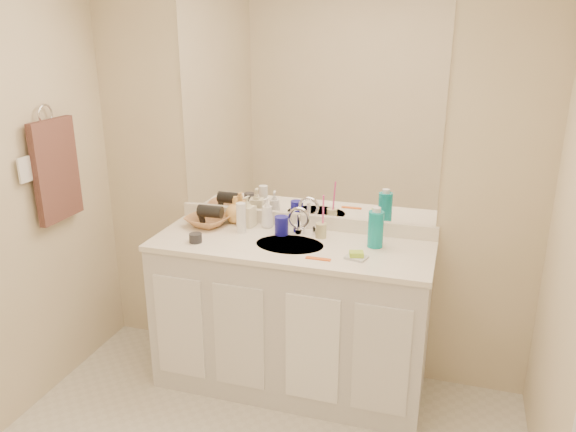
# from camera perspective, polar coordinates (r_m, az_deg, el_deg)

# --- Properties ---
(wall_back) EXTENTS (2.60, 0.02, 2.40)m
(wall_back) POSITION_cam_1_polar(r_m,az_deg,el_deg) (3.18, 1.74, 4.37)
(wall_back) COLOR beige
(wall_back) RESTS_ON floor
(vanity_cabinet) EXTENTS (1.50, 0.55, 0.85)m
(vanity_cabinet) POSITION_cam_1_polar(r_m,az_deg,el_deg) (3.22, 0.27, -10.30)
(vanity_cabinet) COLOR silver
(vanity_cabinet) RESTS_ON floor
(countertop) EXTENTS (1.52, 0.57, 0.03)m
(countertop) POSITION_cam_1_polar(r_m,az_deg,el_deg) (3.03, 0.28, -3.02)
(countertop) COLOR white
(countertop) RESTS_ON vanity_cabinet
(backsplash) EXTENTS (1.52, 0.03, 0.08)m
(backsplash) POSITION_cam_1_polar(r_m,az_deg,el_deg) (3.25, 1.62, -0.49)
(backsplash) COLOR white
(backsplash) RESTS_ON countertop
(sink_basin) EXTENTS (0.37, 0.37, 0.02)m
(sink_basin) POSITION_cam_1_polar(r_m,az_deg,el_deg) (3.01, 0.17, -3.10)
(sink_basin) COLOR beige
(sink_basin) RESTS_ON countertop
(faucet) EXTENTS (0.02, 0.02, 0.11)m
(faucet) POSITION_cam_1_polar(r_m,az_deg,el_deg) (3.15, 1.13, -0.80)
(faucet) COLOR silver
(faucet) RESTS_ON countertop
(mirror) EXTENTS (1.48, 0.01, 1.20)m
(mirror) POSITION_cam_1_polar(r_m,az_deg,el_deg) (3.10, 1.77, 10.79)
(mirror) COLOR white
(mirror) RESTS_ON wall_back
(blue_mug) EXTENTS (0.09, 0.09, 0.11)m
(blue_mug) POSITION_cam_1_polar(r_m,az_deg,el_deg) (3.13, -0.67, -0.97)
(blue_mug) COLOR #181699
(blue_mug) RESTS_ON countertop
(tan_cup) EXTENTS (0.06, 0.06, 0.08)m
(tan_cup) POSITION_cam_1_polar(r_m,az_deg,el_deg) (3.10, 3.37, -1.47)
(tan_cup) COLOR #C5BC8B
(tan_cup) RESTS_ON countertop
(toothbrush) EXTENTS (0.02, 0.04, 0.20)m
(toothbrush) POSITION_cam_1_polar(r_m,az_deg,el_deg) (3.06, 3.59, 0.42)
(toothbrush) COLOR #FF43A0
(toothbrush) RESTS_ON tan_cup
(mouthwash_bottle) EXTENTS (0.10, 0.10, 0.19)m
(mouthwash_bottle) POSITION_cam_1_polar(r_m,az_deg,el_deg) (2.98, 8.89, -1.35)
(mouthwash_bottle) COLOR #0D959D
(mouthwash_bottle) RESTS_ON countertop
(soap_dish) EXTENTS (0.12, 0.10, 0.01)m
(soap_dish) POSITION_cam_1_polar(r_m,az_deg,el_deg) (2.85, 6.95, -4.20)
(soap_dish) COLOR silver
(soap_dish) RESTS_ON countertop
(green_soap) EXTENTS (0.08, 0.07, 0.03)m
(green_soap) POSITION_cam_1_polar(r_m,az_deg,el_deg) (2.84, 6.96, -3.85)
(green_soap) COLOR #A8DD36
(green_soap) RESTS_ON soap_dish
(orange_comb) EXTENTS (0.13, 0.03, 0.01)m
(orange_comb) POSITION_cam_1_polar(r_m,az_deg,el_deg) (2.82, 3.08, -4.36)
(orange_comb) COLOR orange
(orange_comb) RESTS_ON countertop
(dark_jar) EXTENTS (0.07, 0.07, 0.05)m
(dark_jar) POSITION_cam_1_polar(r_m,az_deg,el_deg) (3.07, -9.37, -2.22)
(dark_jar) COLOR #252429
(dark_jar) RESTS_ON countertop
(extra_white_bottle) EXTENTS (0.07, 0.07, 0.17)m
(extra_white_bottle) POSITION_cam_1_polar(r_m,az_deg,el_deg) (3.16, -4.78, -0.19)
(extra_white_bottle) COLOR white
(extra_white_bottle) RESTS_ON countertop
(soap_bottle_white) EXTENTS (0.08, 0.08, 0.18)m
(soap_bottle_white) POSITION_cam_1_polar(r_m,az_deg,el_deg) (3.23, -2.13, 0.34)
(soap_bottle_white) COLOR white
(soap_bottle_white) RESTS_ON countertop
(soap_bottle_cream) EXTENTS (0.10, 0.10, 0.18)m
(soap_bottle_cream) POSITION_cam_1_polar(r_m,az_deg,el_deg) (3.26, -4.16, 0.48)
(soap_bottle_cream) COLOR #EDE7C1
(soap_bottle_cream) RESTS_ON countertop
(soap_bottle_yellow) EXTENTS (0.14, 0.14, 0.16)m
(soap_bottle_yellow) POSITION_cam_1_polar(r_m,az_deg,el_deg) (3.33, -5.34, 0.67)
(soap_bottle_yellow) COLOR #F4B95F
(soap_bottle_yellow) RESTS_ON countertop
(wicker_basket) EXTENTS (0.29, 0.29, 0.06)m
(wicker_basket) POSITION_cam_1_polar(r_m,az_deg,el_deg) (3.31, -8.16, -0.49)
(wicker_basket) COLOR #A56F42
(wicker_basket) RESTS_ON countertop
(hair_dryer) EXTENTS (0.14, 0.07, 0.07)m
(hair_dryer) POSITION_cam_1_polar(r_m,az_deg,el_deg) (3.28, -7.90, 0.47)
(hair_dryer) COLOR black
(hair_dryer) RESTS_ON wicker_basket
(towel_ring) EXTENTS (0.01, 0.11, 0.11)m
(towel_ring) POSITION_cam_1_polar(r_m,az_deg,el_deg) (3.24, -23.43, 9.45)
(towel_ring) COLOR silver
(towel_ring) RESTS_ON wall_left
(hand_towel) EXTENTS (0.04, 0.32, 0.55)m
(hand_towel) POSITION_cam_1_polar(r_m,az_deg,el_deg) (3.29, -22.49, 4.31)
(hand_towel) COLOR #3A231F
(hand_towel) RESTS_ON towel_ring
(switch_plate) EXTENTS (0.01, 0.08, 0.13)m
(switch_plate) POSITION_cam_1_polar(r_m,az_deg,el_deg) (3.14, -25.18, 4.28)
(switch_plate) COLOR white
(switch_plate) RESTS_ON wall_left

